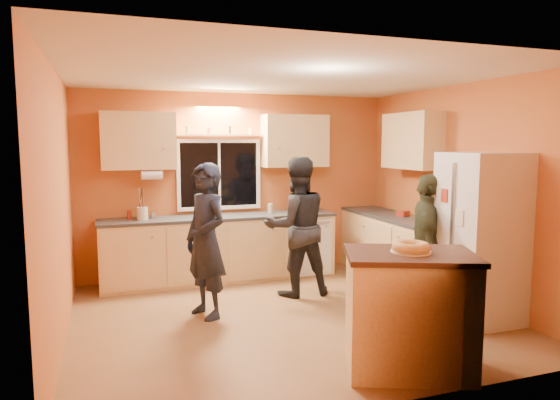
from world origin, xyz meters
name	(u,v)px	position (x,y,z in m)	size (l,w,h in m)	color
ground	(286,316)	(0.00, 0.00, 0.00)	(4.50, 4.50, 0.00)	brown
room_shell	(284,167)	(0.12, 0.41, 1.62)	(4.54, 4.04, 2.61)	#B76E2F
back_counter	(246,246)	(0.01, 1.70, 0.45)	(4.23, 0.62, 0.90)	tan
right_counter	(413,254)	(1.95, 0.50, 0.45)	(0.62, 1.84, 0.90)	tan
refrigerator	(481,238)	(1.89, -0.80, 0.90)	(0.72, 0.70, 1.80)	silver
island	(409,311)	(0.51, -1.56, 0.51)	(1.23, 1.05, 1.01)	tan
bundt_pastry	(411,247)	(0.51, -1.56, 1.05)	(0.31, 0.31, 0.09)	tan
person_left	(206,241)	(-0.82, 0.30, 0.84)	(0.61, 0.40, 1.69)	black
person_center	(297,227)	(0.40, 0.72, 0.86)	(0.84, 0.65, 1.73)	black
person_right	(427,245)	(1.50, -0.42, 0.78)	(0.92, 0.38, 1.56)	#2A311F
mixing_bowl	(302,209)	(0.85, 1.68, 0.94)	(0.33, 0.33, 0.08)	black
utensil_crock	(142,213)	(-1.39, 1.67, 0.99)	(0.14, 0.14, 0.17)	beige
potted_plant	(440,213)	(2.01, 0.05, 1.05)	(0.27, 0.23, 0.30)	gray
red_box	(403,214)	(2.01, 0.85, 0.94)	(0.16, 0.12, 0.07)	maroon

